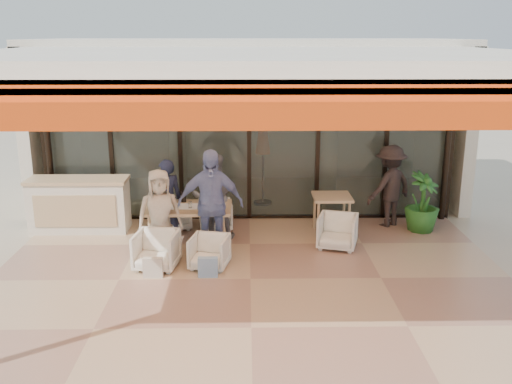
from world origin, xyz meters
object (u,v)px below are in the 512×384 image
diner_cream (160,214)px  potted_palm (422,203)px  diner_navy (167,199)px  diner_grey (214,197)px  host_counter (79,205)px  chair_near_right (209,251)px  chair_far_right (215,213)px  dining_table (188,210)px  standing_woman (390,186)px  chair_far_left (171,213)px  side_chair (338,230)px  chair_near_left (156,249)px  side_table (332,201)px  diner_periwinkle (210,204)px

diner_cream → potted_palm: diner_cream is taller
diner_navy → diner_grey: size_ratio=0.94×
host_counter → chair_near_right: size_ratio=3.11×
chair_far_right → dining_table: bearing=58.6°
diner_cream → standing_woman: standing_woman is taller
dining_table → diner_cream: (-0.41, -0.46, 0.07)m
chair_far_left → side_chair: size_ratio=0.97×
diner_cream → side_chair: size_ratio=2.27×
standing_woman → chair_near_left: bearing=-6.2°
diner_cream → potted_palm: size_ratio=1.31×
diner_grey → chair_far_right: bearing=-98.1°
chair_near_left → diner_grey: 1.69m
side_table → chair_near_left: bearing=-152.1°
dining_table → side_chair: dining_table is taller
diner_periwinkle → side_chair: (2.18, 0.35, -0.59)m
side_chair → potted_palm: 1.93m
diner_navy → standing_woman: size_ratio=0.93×
side_table → dining_table: bearing=-166.1°
side_chair → standing_woman: (1.17, 1.17, 0.47)m
chair_far_left → chair_near_left: chair_near_left is taller
chair_near_right → side_chair: 2.34m
diner_cream → side_table: (3.02, 1.10, -0.12)m
dining_table → chair_near_left: dining_table is taller
diner_periwinkle → side_table: bearing=23.5°
chair_near_left → potted_palm: bearing=27.1°
chair_near_right → dining_table: bearing=126.1°
diner_navy → diner_grey: (0.84, 0.00, 0.05)m
host_counter → diner_grey: size_ratio=1.17×
chair_near_right → side_chair: bearing=33.4°
chair_far_right → side_table: bearing=165.1°
chair_near_right → diner_cream: (-0.84, 0.50, 0.46)m
chair_near_left → chair_near_right: (0.84, 0.00, -0.04)m
dining_table → diner_navy: size_ratio=1.01×
diner_navy → diner_periwinkle: 1.24m
chair_far_left → diner_periwinkle: diner_periwinkle is taller
host_counter → side_chair: (4.73, -0.96, -0.20)m
dining_table → chair_far_right: (0.43, 0.94, -0.37)m
dining_table → chair_far_right: size_ratio=2.39×
side_table → side_chair: size_ratio=1.12×
chair_near_left → side_chair: 3.14m
standing_woman → diner_periwinkle: bearing=-7.5°
chair_far_left → diner_navy: size_ratio=0.43×
host_counter → diner_navy: diner_navy is taller
host_counter → diner_periwinkle: size_ratio=1.00×
chair_near_left → potted_palm: size_ratio=0.59×
potted_palm → chair_far_right: bearing=176.9°
diner_cream → standing_woman: bearing=5.9°
chair_near_left → chair_far_right: bearing=73.7°
chair_far_right → chair_near_left: bearing=59.1°
chair_near_right → diner_navy: 1.69m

